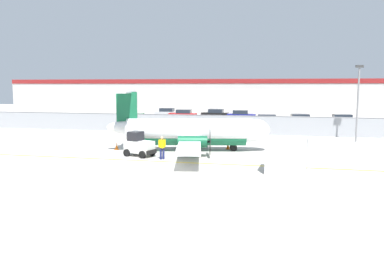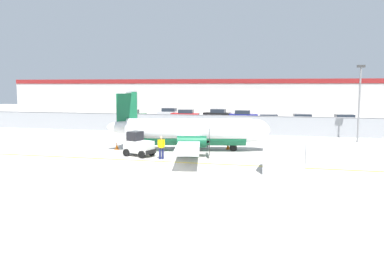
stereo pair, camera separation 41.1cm
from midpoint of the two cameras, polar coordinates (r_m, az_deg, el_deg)
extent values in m
plane|color=#BCB7AD|center=(24.43, -2.81, -6.22)|extent=(140.00, 140.00, 0.00)
cube|color=yellow|center=(26.32, -1.70, -5.28)|extent=(84.00, 0.20, 0.01)
cube|color=gray|center=(41.71, 3.47, 0.49)|extent=(98.00, 0.04, 2.00)
cylinder|color=slate|center=(41.62, 3.48, 1.93)|extent=(98.00, 0.10, 0.10)
cube|color=#38383A|center=(53.15, 5.29, 0.76)|extent=(98.00, 17.00, 0.12)
cube|color=#BCB7B2|center=(71.33, 7.05, 4.78)|extent=(91.00, 8.00, 6.50)
cube|color=maroon|center=(67.31, 6.79, 7.11)|extent=(91.00, 0.20, 0.80)
cylinder|color=white|center=(30.56, -0.77, -0.30)|extent=(10.39, 3.78, 1.90)
ellipsoid|color=white|center=(30.85, 9.25, -0.32)|extent=(2.66, 2.22, 1.80)
ellipsoid|color=white|center=(31.18, -10.69, 0.09)|extent=(3.03, 1.57, 1.05)
cylinder|color=#145938|center=(30.63, -0.77, -1.27)|extent=(9.29, 3.18, 1.48)
cube|color=white|center=(30.63, -0.58, -1.36)|extent=(4.57, 16.02, 0.18)
cylinder|color=#145938|center=(33.20, -0.11, -0.75)|extent=(2.33, 1.30, 0.90)
cone|color=black|center=(33.20, 1.88, -0.75)|extent=(0.52, 0.52, 0.44)
cylinder|color=#262626|center=(33.20, 2.14, -0.75)|extent=(0.43, 2.07, 2.10)
cylinder|color=#145938|center=(28.05, -0.33, -2.09)|extent=(2.33, 1.30, 0.90)
cone|color=black|center=(28.05, 2.02, -2.10)|extent=(0.52, 0.52, 0.44)
cylinder|color=#262626|center=(28.05, 2.33, -2.10)|extent=(0.43, 2.07, 2.10)
cube|color=#145938|center=(31.00, -10.27, 2.57)|extent=(1.70, 0.50, 3.10)
cube|color=white|center=(30.96, -10.57, 5.43)|extent=(1.98, 4.92, 0.14)
cylinder|color=#59595B|center=(30.78, 5.95, -2.10)|extent=(0.16, 0.16, 0.97)
cylinder|color=black|center=(30.86, 5.94, -2.99)|extent=(0.63, 0.33, 0.60)
cylinder|color=#59595B|center=(32.88, -1.17, -1.44)|extent=(0.16, 0.16, 0.90)
cylinder|color=black|center=(32.94, -1.16, -2.21)|extent=(0.79, 0.36, 0.76)
cylinder|color=#59595B|center=(28.51, -1.52, -2.67)|extent=(0.16, 0.16, 0.90)
cylinder|color=black|center=(28.59, -1.52, -3.56)|extent=(0.79, 0.36, 0.76)
cube|color=silver|center=(28.84, -8.43, -2.83)|extent=(2.44, 1.75, 0.90)
cube|color=black|center=(28.94, -9.00, -1.21)|extent=(1.18, 1.24, 0.70)
cube|color=black|center=(28.19, -6.61, -3.64)|extent=(0.51, 1.09, 0.30)
cylinder|color=black|center=(28.92, -6.51, -3.68)|extent=(0.59, 0.35, 0.56)
cylinder|color=black|center=(27.99, -8.00, -4.05)|extent=(0.59, 0.35, 0.56)
cylinder|color=black|center=(29.84, -8.81, -3.40)|extent=(0.59, 0.35, 0.56)
cylinder|color=black|center=(28.94, -10.32, -3.74)|extent=(0.59, 0.35, 0.56)
cylinder|color=#191E4C|center=(27.46, -5.21, -3.91)|extent=(0.21, 0.21, 0.85)
cylinder|color=#191E4C|center=(27.48, -4.80, -3.89)|extent=(0.21, 0.21, 0.85)
cylinder|color=yellow|center=(27.35, -5.02, -2.41)|extent=(0.45, 0.45, 0.60)
cylinder|color=yellow|center=(27.31, -5.48, -2.36)|extent=(0.13, 0.13, 0.55)
cylinder|color=yellow|center=(27.37, -4.57, -2.33)|extent=(0.13, 0.13, 0.55)
sphere|color=tan|center=(27.28, -5.03, -1.50)|extent=(0.22, 0.22, 0.22)
cube|color=silver|center=(23.73, 13.72, -4.07)|extent=(2.60, 2.24, 2.20)
cube|color=#333338|center=(23.73, 13.72, -4.07)|extent=(2.43, 0.34, 2.20)
cube|color=orange|center=(30.01, -7.00, -3.82)|extent=(0.36, 0.36, 0.04)
cone|color=orange|center=(29.95, -7.01, -3.22)|extent=(0.28, 0.28, 0.60)
cylinder|color=white|center=(29.94, -7.01, -3.07)|extent=(0.17, 0.17, 0.08)
cube|color=orange|center=(31.84, 5.13, -3.20)|extent=(0.36, 0.36, 0.04)
cone|color=orange|center=(31.79, 5.14, -2.63)|extent=(0.28, 0.28, 0.60)
cylinder|color=white|center=(31.78, 5.14, -2.48)|extent=(0.17, 0.17, 0.08)
cube|color=orange|center=(32.15, -11.77, -3.22)|extent=(0.36, 0.36, 0.04)
cone|color=orange|center=(32.10, -11.78, -2.65)|extent=(0.28, 0.28, 0.60)
cylinder|color=white|center=(32.08, -11.78, -2.51)|extent=(0.17, 0.17, 0.08)
cube|color=#19662D|center=(57.70, -9.68, 1.83)|extent=(4.32, 2.01, 0.80)
cube|color=#262D38|center=(57.70, -9.84, 2.50)|extent=(2.31, 1.72, 0.56)
cylinder|color=black|center=(58.20, -8.10, 1.58)|extent=(0.61, 0.25, 0.60)
cylinder|color=black|center=(56.47, -8.59, 1.42)|extent=(0.61, 0.25, 0.60)
cylinder|color=black|center=(59.01, -10.72, 1.60)|extent=(0.61, 0.25, 0.60)
cylinder|color=black|center=(57.31, -11.28, 1.44)|extent=(0.61, 0.25, 0.60)
cube|color=silver|center=(60.93, -3.90, 2.15)|extent=(4.21, 1.74, 0.80)
cube|color=#262D38|center=(60.92, -4.04, 2.79)|extent=(2.21, 1.58, 0.56)
cylinder|color=black|center=(61.47, -2.41, 1.90)|extent=(0.60, 0.21, 0.60)
cylinder|color=black|center=(59.73, -2.83, 1.77)|extent=(0.60, 0.21, 0.60)
cylinder|color=black|center=(62.20, -4.92, 1.94)|extent=(0.60, 0.21, 0.60)
cylinder|color=black|center=(60.48, -5.40, 1.80)|extent=(0.60, 0.21, 0.60)
cube|color=red|center=(57.19, -1.61, 1.88)|extent=(4.26, 1.85, 0.80)
cube|color=#262D38|center=(57.11, -1.47, 2.56)|extent=(2.26, 1.64, 0.56)
cylinder|color=black|center=(56.64, -3.18, 1.50)|extent=(0.61, 0.22, 0.60)
cylinder|color=black|center=(58.39, -2.78, 1.66)|extent=(0.61, 0.22, 0.60)
cylinder|color=black|center=(56.08, -0.39, 1.46)|extent=(0.61, 0.22, 0.60)
cylinder|color=black|center=(57.84, -0.07, 1.62)|extent=(0.61, 0.22, 0.60)
cube|color=black|center=(58.62, 3.32, 1.98)|extent=(4.32, 2.01, 0.80)
cube|color=#262D38|center=(58.53, 3.46, 2.64)|extent=(2.31, 1.72, 0.56)
cylinder|color=black|center=(58.10, 1.77, 1.64)|extent=(0.61, 0.24, 0.60)
cylinder|color=black|center=(59.84, 2.20, 1.78)|extent=(0.61, 0.24, 0.60)
cylinder|color=black|center=(57.47, 4.47, 1.56)|extent=(0.61, 0.24, 0.60)
cylinder|color=black|center=(59.22, 4.83, 1.71)|extent=(0.61, 0.24, 0.60)
cube|color=navy|center=(56.13, 7.32, 1.74)|extent=(4.23, 1.77, 0.80)
cube|color=#262D38|center=(56.09, 7.18, 2.44)|extent=(2.23, 1.60, 0.56)
cylinder|color=black|center=(56.99, 8.78, 1.47)|extent=(0.60, 0.21, 0.60)
cylinder|color=black|center=(55.19, 8.71, 1.30)|extent=(0.60, 0.21, 0.60)
cylinder|color=black|center=(57.16, 5.98, 1.52)|extent=(0.60, 0.21, 0.60)
cylinder|color=black|center=(55.37, 5.81, 1.36)|extent=(0.60, 0.21, 0.60)
cube|color=#19662D|center=(48.65, 10.89, 0.94)|extent=(4.31, 2.01, 0.80)
cube|color=#262D38|center=(48.60, 11.08, 1.74)|extent=(2.31, 1.72, 0.56)
cylinder|color=black|center=(47.73, 9.26, 0.48)|extent=(0.61, 0.24, 0.60)
cylinder|color=black|center=(49.52, 9.21, 0.70)|extent=(0.61, 0.24, 0.60)
cylinder|color=black|center=(47.89, 12.61, 0.43)|extent=(0.61, 0.24, 0.60)
cylinder|color=black|center=(49.68, 12.44, 0.65)|extent=(0.61, 0.24, 0.60)
cube|color=#B28C19|center=(50.35, 16.06, 0.99)|extent=(4.34, 2.09, 0.80)
cube|color=#262D38|center=(50.26, 15.91, 1.76)|extent=(2.34, 1.76, 0.56)
cylinder|color=black|center=(51.51, 17.42, 0.71)|extent=(0.62, 0.26, 0.60)
cylinder|color=black|center=(49.75, 17.80, 0.50)|extent=(0.62, 0.26, 0.60)
cylinder|color=black|center=(51.05, 14.33, 0.75)|extent=(0.62, 0.26, 0.60)
cylinder|color=black|center=(49.28, 14.61, 0.54)|extent=(0.62, 0.26, 0.60)
cube|color=slate|center=(51.47, 21.50, 0.90)|extent=(4.31, 2.00, 0.80)
cube|color=#262D38|center=(51.45, 21.69, 1.65)|extent=(2.31, 1.71, 0.56)
cylinder|color=black|center=(50.31, 20.17, 0.47)|extent=(0.61, 0.24, 0.60)
cylinder|color=black|center=(52.06, 19.75, 0.68)|extent=(0.61, 0.24, 0.60)
cylinder|color=black|center=(50.99, 23.25, 0.42)|extent=(0.61, 0.24, 0.60)
cylinder|color=black|center=(52.71, 22.73, 0.62)|extent=(0.61, 0.24, 0.60)
cylinder|color=slate|center=(38.76, 23.65, 3.20)|extent=(0.16, 0.16, 7.00)
cube|color=#333333|center=(38.76, 23.90, 8.59)|extent=(0.70, 0.30, 0.24)
camera|label=1|loc=(0.21, -90.37, -0.04)|focal=35.00mm
camera|label=2|loc=(0.21, 89.63, 0.04)|focal=35.00mm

